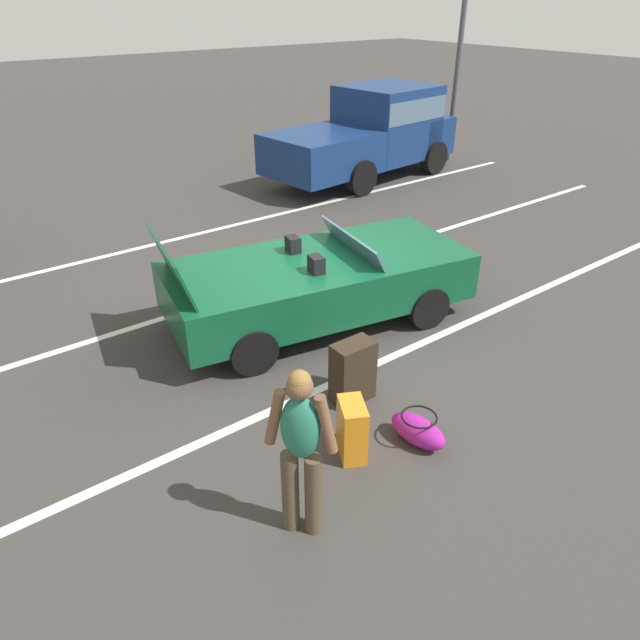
{
  "coord_description": "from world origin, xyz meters",
  "views": [
    {
      "loc": [
        -4.26,
        -5.72,
        4.08
      ],
      "look_at": [
        -0.77,
        -1.07,
        0.75
      ],
      "focal_mm": 32.39,
      "sensor_mm": 36.0,
      "label": 1
    }
  ],
  "objects": [
    {
      "name": "parking_lamp_post",
      "position": [
        8.2,
        5.0,
        3.18
      ],
      "size": [
        0.5,
        0.24,
        5.53
      ],
      "color": "#4C4C51",
      "rests_on": "ground_plane"
    },
    {
      "name": "convertible_car",
      "position": [
        0.19,
        -0.04,
        0.59
      ],
      "size": [
        4.39,
        2.5,
        1.53
      ],
      "rotation": [
        0.0,
        0.0,
        -0.19
      ],
      "color": "#0F4C2D",
      "rests_on": "ground_plane"
    },
    {
      "name": "duffel_bag",
      "position": [
        -0.72,
        -2.67,
        0.16
      ],
      "size": [
        0.42,
        0.68,
        0.34
      ],
      "rotation": [
        0.0,
        0.0,
        1.71
      ],
      "color": "#991E8C",
      "rests_on": "ground_plane"
    },
    {
      "name": "suitcase_large_black",
      "position": [
        -0.78,
        -1.69,
        0.37
      ],
      "size": [
        0.48,
        0.3,
        0.74
      ],
      "rotation": [
        0.0,
        0.0,
        1.56
      ],
      "color": "#2D2319",
      "rests_on": "ground_plane"
    },
    {
      "name": "lot_line_near",
      "position": [
        0.0,
        -1.34,
        0.0
      ],
      "size": [
        18.0,
        0.12,
        0.01
      ],
      "primitive_type": "cube",
      "color": "silver",
      "rests_on": "ground_plane"
    },
    {
      "name": "lot_line_far",
      "position": [
        0.0,
        4.06,
        0.0
      ],
      "size": [
        18.0,
        0.12,
        0.01
      ],
      "primitive_type": "cube",
      "color": "silver",
      "rests_on": "ground_plane"
    },
    {
      "name": "parked_pickup_truck_far",
      "position": [
        5.49,
        5.09,
        1.11
      ],
      "size": [
        5.17,
        2.47,
        2.1
      ],
      "rotation": [
        0.0,
        0.0,
        0.11
      ],
      "color": "navy",
      "rests_on": "ground_plane"
    },
    {
      "name": "lot_line_mid",
      "position": [
        0.0,
        1.36,
        0.0
      ],
      "size": [
        18.0,
        0.12,
        0.01
      ],
      "primitive_type": "cube",
      "color": "silver",
      "rests_on": "ground_plane"
    },
    {
      "name": "suitcase_medium_bright",
      "position": [
        -1.37,
        -2.39,
        0.31
      ],
      "size": [
        0.4,
        0.47,
        0.62
      ],
      "rotation": [
        0.0,
        0.0,
        2.66
      ],
      "color": "orange",
      "rests_on": "ground_plane"
    },
    {
      "name": "ground_plane",
      "position": [
        0.0,
        0.0,
        0.0
      ],
      "size": [
        80.0,
        80.0,
        0.0
      ],
      "primitive_type": "plane",
      "color": "#383533"
    },
    {
      "name": "traveler_person",
      "position": [
        -2.3,
        -2.85,
        0.93
      ],
      "size": [
        0.46,
        0.51,
        1.65
      ],
      "rotation": [
        0.0,
        0.0,
        0.72
      ],
      "color": "#4C3F2D",
      "rests_on": "ground_plane"
    }
  ]
}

